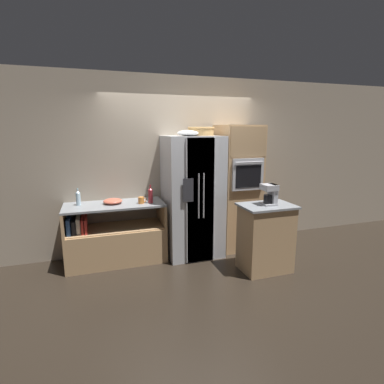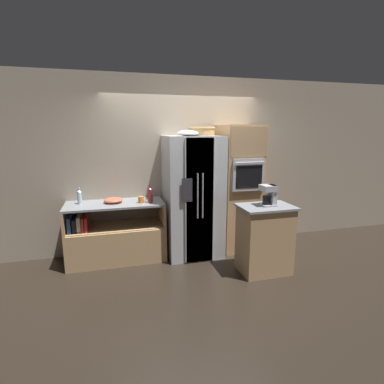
{
  "view_description": "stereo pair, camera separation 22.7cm",
  "coord_description": "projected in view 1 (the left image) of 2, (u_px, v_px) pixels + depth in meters",
  "views": [
    {
      "loc": [
        -1.36,
        -4.28,
        1.96
      ],
      "look_at": [
        0.04,
        -0.03,
        1.03
      ],
      "focal_mm": 28.0,
      "sensor_mm": 36.0,
      "label": 1
    },
    {
      "loc": [
        -1.15,
        -4.34,
        1.96
      ],
      "look_at": [
        0.04,
        -0.03,
        1.03
      ],
      "focal_mm": 28.0,
      "sensor_mm": 36.0,
      "label": 2
    }
  ],
  "objects": [
    {
      "name": "coffee_maker",
      "position": [
        270.0,
        194.0,
        4.08
      ],
      "size": [
        0.19,
        0.2,
        0.28
      ],
      "color": "#B2B2B7",
      "rests_on": "island_counter"
    },
    {
      "name": "mug",
      "position": [
        141.0,
        200.0,
        4.41
      ],
      "size": [
        0.12,
        0.09,
        0.1
      ],
      "color": "orange",
      "rests_on": "counter_left"
    },
    {
      "name": "ground_plane",
      "position": [
        189.0,
        255.0,
        4.79
      ],
      "size": [
        20.0,
        20.0,
        0.0
      ],
      "primitive_type": "plane",
      "color": "black"
    },
    {
      "name": "counter_left",
      "position": [
        115.0,
        241.0,
        4.5
      ],
      "size": [
        1.44,
        0.63,
        0.89
      ],
      "color": "tan",
      "rests_on": "ground_plane"
    },
    {
      "name": "wall_back",
      "position": [
        180.0,
        164.0,
        4.95
      ],
      "size": [
        12.0,
        0.06,
        2.8
      ],
      "color": "tan",
      "rests_on": "ground_plane"
    },
    {
      "name": "bottle_tall",
      "position": [
        78.0,
        198.0,
        4.29
      ],
      "size": [
        0.06,
        0.06,
        0.25
      ],
      "color": "silver",
      "rests_on": "counter_left"
    },
    {
      "name": "bottle_short",
      "position": [
        150.0,
        195.0,
        4.42
      ],
      "size": [
        0.07,
        0.07,
        0.28
      ],
      "color": "maroon",
      "rests_on": "counter_left"
    },
    {
      "name": "mixing_bowl",
      "position": [
        113.0,
        201.0,
        4.4
      ],
      "size": [
        0.28,
        0.28,
        0.08
      ],
      "color": "#DB664C",
      "rests_on": "counter_left"
    },
    {
      "name": "fruit_bowl",
      "position": [
        188.0,
        133.0,
        4.4
      ],
      "size": [
        0.32,
        0.32,
        0.08
      ],
      "color": "white",
      "rests_on": "refrigerator"
    },
    {
      "name": "refrigerator",
      "position": [
        193.0,
        197.0,
        4.68
      ],
      "size": [
        0.85,
        0.79,
        1.87
      ],
      "color": "silver",
      "rests_on": "ground_plane"
    },
    {
      "name": "wall_oven",
      "position": [
        237.0,
        188.0,
        4.96
      ],
      "size": [
        0.64,
        0.72,
        2.04
      ],
      "color": "tan",
      "rests_on": "ground_plane"
    },
    {
      "name": "island_counter",
      "position": [
        265.0,
        238.0,
        4.2
      ],
      "size": [
        0.73,
        0.52,
        0.95
      ],
      "color": "tan",
      "rests_on": "ground_plane"
    },
    {
      "name": "wicker_basket",
      "position": [
        201.0,
        131.0,
        4.63
      ],
      "size": [
        0.42,
        0.42,
        0.13
      ],
      "color": "tan",
      "rests_on": "refrigerator"
    }
  ]
}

